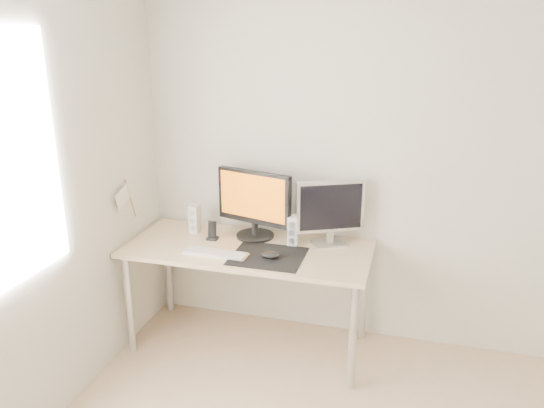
{
  "coord_description": "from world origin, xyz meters",
  "views": [
    {
      "loc": [
        0.08,
        -1.66,
        2.08
      ],
      "look_at": [
        -0.79,
        1.46,
        1.01
      ],
      "focal_mm": 35.0,
      "sensor_mm": 36.0,
      "label": 1
    }
  ],
  "objects_px": {
    "mouse": "(270,255)",
    "keyboard": "(216,253)",
    "phone_dock": "(212,234)",
    "desk": "(248,258)",
    "second_monitor": "(330,210)",
    "speaker_right": "(293,231)",
    "speaker_left": "(195,219)",
    "main_monitor": "(254,202)"
  },
  "relations": [
    {
      "from": "desk",
      "to": "speaker_right",
      "type": "xyz_separation_m",
      "value": [
        0.27,
        0.11,
        0.18
      ]
    },
    {
      "from": "mouse",
      "to": "second_monitor",
      "type": "bearing_deg",
      "value": 46.12
    },
    {
      "from": "desk",
      "to": "phone_dock",
      "type": "xyz_separation_m",
      "value": [
        -0.27,
        0.06,
        0.12
      ]
    },
    {
      "from": "mouse",
      "to": "keyboard",
      "type": "distance_m",
      "value": 0.35
    },
    {
      "from": "speaker_right",
      "to": "keyboard",
      "type": "height_order",
      "value": "speaker_right"
    },
    {
      "from": "main_monitor",
      "to": "speaker_left",
      "type": "relative_size",
      "value": 2.72
    },
    {
      "from": "mouse",
      "to": "desk",
      "type": "relative_size",
      "value": 0.07
    },
    {
      "from": "keyboard",
      "to": "phone_dock",
      "type": "height_order",
      "value": "phone_dock"
    },
    {
      "from": "mouse",
      "to": "keyboard",
      "type": "height_order",
      "value": "mouse"
    },
    {
      "from": "second_monitor",
      "to": "keyboard",
      "type": "relative_size",
      "value": 1.02
    },
    {
      "from": "desk",
      "to": "keyboard",
      "type": "height_order",
      "value": "keyboard"
    },
    {
      "from": "mouse",
      "to": "speaker_right",
      "type": "bearing_deg",
      "value": 71.65
    },
    {
      "from": "speaker_left",
      "to": "speaker_right",
      "type": "height_order",
      "value": "same"
    },
    {
      "from": "desk",
      "to": "second_monitor",
      "type": "xyz_separation_m",
      "value": [
        0.5,
        0.18,
        0.32
      ]
    },
    {
      "from": "speaker_left",
      "to": "second_monitor",
      "type": "bearing_deg",
      "value": 2.29
    },
    {
      "from": "mouse",
      "to": "second_monitor",
      "type": "relative_size",
      "value": 0.28
    },
    {
      "from": "mouse",
      "to": "speaker_left",
      "type": "relative_size",
      "value": 0.6
    },
    {
      "from": "keyboard",
      "to": "phone_dock",
      "type": "distance_m",
      "value": 0.25
    },
    {
      "from": "main_monitor",
      "to": "mouse",
      "type": "bearing_deg",
      "value": -58.02
    },
    {
      "from": "keyboard",
      "to": "second_monitor",
      "type": "bearing_deg",
      "value": 28.06
    },
    {
      "from": "desk",
      "to": "phone_dock",
      "type": "distance_m",
      "value": 0.3
    },
    {
      "from": "second_monitor",
      "to": "speaker_left",
      "type": "bearing_deg",
      "value": -177.71
    },
    {
      "from": "desk",
      "to": "keyboard",
      "type": "distance_m",
      "value": 0.25
    },
    {
      "from": "speaker_left",
      "to": "speaker_right",
      "type": "distance_m",
      "value": 0.71
    },
    {
      "from": "speaker_right",
      "to": "keyboard",
      "type": "relative_size",
      "value": 0.47
    },
    {
      "from": "mouse",
      "to": "speaker_right",
      "type": "distance_m",
      "value": 0.28
    },
    {
      "from": "second_monitor",
      "to": "speaker_left",
      "type": "relative_size",
      "value": 2.19
    },
    {
      "from": "desk",
      "to": "phone_dock",
      "type": "relative_size",
      "value": 12.31
    },
    {
      "from": "speaker_left",
      "to": "keyboard",
      "type": "bearing_deg",
      "value": -48.52
    },
    {
      "from": "speaker_right",
      "to": "keyboard",
      "type": "distance_m",
      "value": 0.53
    },
    {
      "from": "speaker_left",
      "to": "keyboard",
      "type": "xyz_separation_m",
      "value": [
        0.28,
        -0.32,
        -0.09
      ]
    },
    {
      "from": "phone_dock",
      "to": "mouse",
      "type": "bearing_deg",
      "value": -23.66
    },
    {
      "from": "main_monitor",
      "to": "speaker_right",
      "type": "distance_m",
      "value": 0.33
    },
    {
      "from": "second_monitor",
      "to": "speaker_right",
      "type": "distance_m",
      "value": 0.28
    },
    {
      "from": "mouse",
      "to": "second_monitor",
      "type": "distance_m",
      "value": 0.5
    },
    {
      "from": "desk",
      "to": "second_monitor",
      "type": "bearing_deg",
      "value": 19.87
    },
    {
      "from": "mouse",
      "to": "phone_dock",
      "type": "height_order",
      "value": "phone_dock"
    },
    {
      "from": "mouse",
      "to": "speaker_left",
      "type": "distance_m",
      "value": 0.69
    },
    {
      "from": "keyboard",
      "to": "main_monitor",
      "type": "bearing_deg",
      "value": 66.71
    },
    {
      "from": "mouse",
      "to": "main_monitor",
      "type": "xyz_separation_m",
      "value": [
        -0.2,
        0.32,
        0.23
      ]
    },
    {
      "from": "desk",
      "to": "keyboard",
      "type": "bearing_deg",
      "value": -132.93
    },
    {
      "from": "speaker_right",
      "to": "mouse",
      "type": "bearing_deg",
      "value": -108.35
    }
  ]
}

